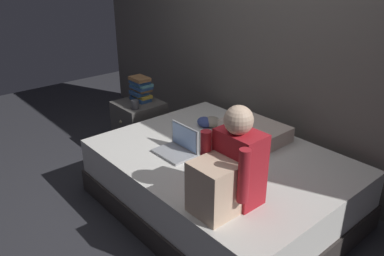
% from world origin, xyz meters
% --- Properties ---
extents(ground_plane, '(8.00, 8.00, 0.00)m').
position_xyz_m(ground_plane, '(0.00, 0.00, 0.00)').
color(ground_plane, '#2D2D33').
extents(wall_back, '(5.60, 0.10, 2.70)m').
position_xyz_m(wall_back, '(0.00, 1.20, 1.35)').
color(wall_back, '#605B56').
rests_on(wall_back, ground_plane).
extents(bed, '(2.00, 1.50, 0.50)m').
position_xyz_m(bed, '(0.20, 0.30, 0.25)').
color(bed, '#332D2B').
rests_on(bed, ground_plane).
extents(nightstand, '(0.44, 0.46, 0.56)m').
position_xyz_m(nightstand, '(-1.10, 0.38, 0.28)').
color(nightstand, '#474442').
rests_on(nightstand, ground_plane).
extents(person_sitting, '(0.39, 0.44, 0.66)m').
position_xyz_m(person_sitting, '(0.70, -0.13, 0.75)').
color(person_sitting, '#B21E28').
rests_on(person_sitting, bed).
extents(laptop, '(0.32, 0.23, 0.22)m').
position_xyz_m(laptop, '(-0.05, 0.06, 0.55)').
color(laptop, '#9EA0A5').
rests_on(laptop, bed).
extents(pillow, '(0.56, 0.36, 0.13)m').
position_xyz_m(pillow, '(0.16, 0.75, 0.56)').
color(pillow, beige).
rests_on(pillow, bed).
extents(book_stack, '(0.24, 0.17, 0.26)m').
position_xyz_m(book_stack, '(-1.13, 0.44, 0.69)').
color(book_stack, '#284C84').
rests_on(book_stack, nightstand).
extents(mug, '(0.08, 0.08, 0.09)m').
position_xyz_m(mug, '(-0.97, 0.26, 0.60)').
color(mug, '#3D3D42').
rests_on(mug, nightstand).
extents(clothes_pile, '(0.21, 0.19, 0.09)m').
position_xyz_m(clothes_pile, '(-0.27, 0.61, 0.54)').
color(clothes_pile, '#3D4C8E').
rests_on(clothes_pile, bed).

